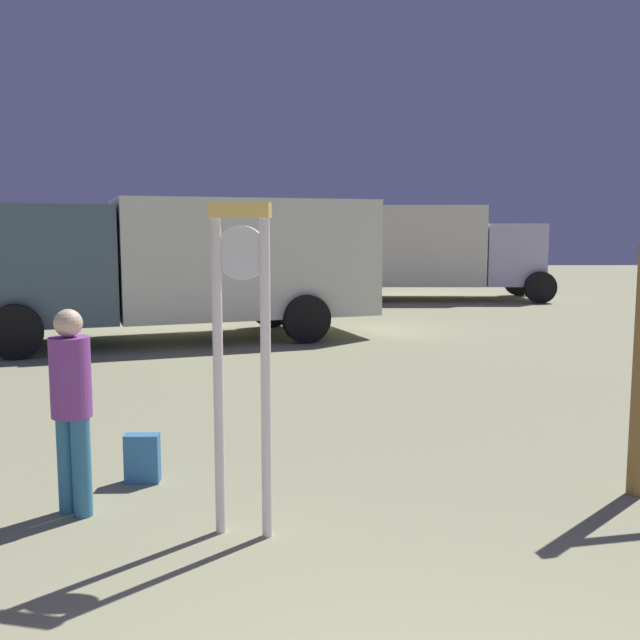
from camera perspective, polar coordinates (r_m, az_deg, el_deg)
The scene contains 5 objects.
standing_clock at distance 5.03m, azimuth -6.08°, elevation -1.48°, with size 0.43×0.18×2.30m.
person_near_clock at distance 5.76m, azimuth -18.67°, elevation -5.97°, with size 0.30×0.30×1.55m.
backpack at distance 6.49m, azimuth -13.57°, elevation -10.38°, with size 0.29×0.18×0.41m.
box_truck_near at distance 14.31m, azimuth -9.44°, elevation 4.58°, with size 7.45×4.59×2.67m.
box_truck_far at distance 22.35m, azimuth 7.57°, elevation 5.55°, with size 7.13×2.86×2.78m.
Camera 1 is at (-0.57, -2.02, 2.13)m, focal length 41.36 mm.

